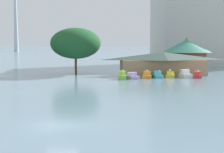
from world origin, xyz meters
The scene contains 12 objects.
ground_plane centered at (0.00, 0.00, 0.00)m, with size 2000.00×2000.00×0.00m, color slate.
pedal_boat_lime centered at (9.26, 34.30, 0.57)m, with size 1.59×2.93×1.75m.
pedal_boat_lavender centered at (11.17, 34.62, 0.46)m, with size 2.21×2.86×1.35m.
pedal_boat_orange centered at (14.05, 35.91, 0.49)m, with size 2.18×3.02×1.59m.
pedal_boat_cyan centered at (15.99, 36.18, 0.50)m, with size 1.77×2.60×1.50m.
pedal_boat_yellow centered at (18.55, 36.71, 0.46)m, with size 2.33×3.00×1.62m.
pedal_boat_white centered at (21.12, 35.88, 0.58)m, with size 1.94×2.79×1.75m.
pedal_boat_red centered at (23.26, 35.24, 0.45)m, with size 2.10×2.78×1.51m.
boathouse centered at (18.22, 40.99, 2.40)m, with size 17.70×5.84×4.58m.
green_roof_pavilion centered at (25.78, 49.92, 3.94)m, with size 11.10×11.10×7.78m.
shoreline_tree_mid centered at (1.23, 44.86, 6.27)m, with size 10.13×10.13×9.38m.
background_building_block centered at (43.13, 76.76, 13.92)m, with size 36.37×19.33×27.80m.
Camera 1 is at (1.05, -26.62, 6.18)m, focal length 56.60 mm.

